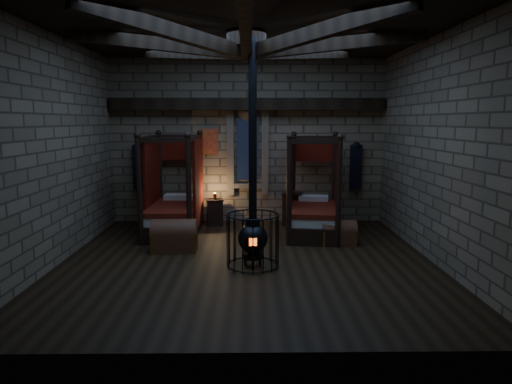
{
  "coord_description": "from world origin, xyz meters",
  "views": [
    {
      "loc": [
        0.06,
        -8.38,
        2.63
      ],
      "look_at": [
        0.18,
        0.6,
        1.23
      ],
      "focal_mm": 32.0,
      "sensor_mm": 36.0,
      "label": 1
    }
  ],
  "objects_px": {
    "bed_left": "(174,209)",
    "trunk_left": "(174,236)",
    "trunk_right": "(338,233)",
    "stove": "(253,234)",
    "bed_right": "(313,210)"
  },
  "relations": [
    {
      "from": "trunk_right",
      "to": "stove",
      "type": "distance_m",
      "value": 2.42
    },
    {
      "from": "bed_left",
      "to": "bed_right",
      "type": "distance_m",
      "value": 3.28
    },
    {
      "from": "bed_right",
      "to": "trunk_right",
      "type": "relative_size",
      "value": 3.1
    },
    {
      "from": "bed_right",
      "to": "trunk_right",
      "type": "bearing_deg",
      "value": -58.45
    },
    {
      "from": "trunk_right",
      "to": "stove",
      "type": "height_order",
      "value": "stove"
    },
    {
      "from": "bed_left",
      "to": "trunk_left",
      "type": "relative_size",
      "value": 2.47
    },
    {
      "from": "bed_right",
      "to": "trunk_left",
      "type": "xyz_separation_m",
      "value": [
        -3.03,
        -1.39,
        -0.26
      ]
    },
    {
      "from": "trunk_right",
      "to": "trunk_left",
      "type": "bearing_deg",
      "value": -172.03
    },
    {
      "from": "bed_left",
      "to": "trunk_left",
      "type": "bearing_deg",
      "value": -80.27
    },
    {
      "from": "trunk_left",
      "to": "bed_right",
      "type": "bearing_deg",
      "value": 22.63
    },
    {
      "from": "bed_left",
      "to": "stove",
      "type": "distance_m",
      "value": 3.21
    },
    {
      "from": "trunk_left",
      "to": "trunk_right",
      "type": "bearing_deg",
      "value": 5.19
    },
    {
      "from": "bed_left",
      "to": "bed_right",
      "type": "height_order",
      "value": "bed_left"
    },
    {
      "from": "trunk_left",
      "to": "stove",
      "type": "xyz_separation_m",
      "value": [
        1.6,
        -1.07,
        0.31
      ]
    },
    {
      "from": "bed_left",
      "to": "trunk_left",
      "type": "xyz_separation_m",
      "value": [
        0.25,
        -1.55,
        -0.27
      ]
    }
  ]
}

